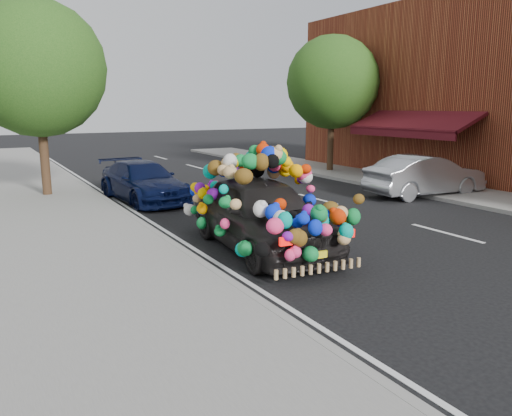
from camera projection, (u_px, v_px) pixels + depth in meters
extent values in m
plane|color=black|center=(321.00, 256.00, 9.83)|extent=(100.00, 100.00, 0.00)
cube|color=gray|center=(99.00, 292.00, 7.73)|extent=(4.00, 60.00, 0.12)
cube|color=gray|center=(213.00, 272.00, 8.68)|extent=(0.15, 60.00, 0.13)
cube|color=gray|center=(467.00, 194.00, 16.35)|extent=(3.00, 40.00, 0.12)
cube|color=#4C0E15|center=(412.00, 121.00, 18.69)|extent=(1.62, 5.20, 0.75)
cube|color=#4C0E15|center=(397.00, 132.00, 18.41)|extent=(0.06, 5.20, 0.35)
cylinder|color=#332114|center=(44.00, 155.00, 15.80)|extent=(0.28, 0.28, 2.73)
sphere|color=#184813|center=(37.00, 68.00, 15.26)|extent=(4.20, 4.20, 4.20)
cylinder|color=#332114|center=(330.00, 143.00, 21.96)|extent=(0.28, 0.28, 2.64)
sphere|color=#184813|center=(332.00, 82.00, 21.45)|extent=(4.00, 4.00, 4.00)
imported|color=black|center=(261.00, 213.00, 10.18)|extent=(2.16, 4.54, 1.50)
cube|color=red|center=(286.00, 241.00, 7.95)|extent=(0.22, 0.08, 0.14)
cube|color=red|center=(349.00, 233.00, 8.44)|extent=(0.22, 0.08, 0.14)
cube|color=yellow|center=(318.00, 255.00, 8.25)|extent=(0.34, 0.07, 0.12)
imported|color=black|center=(143.00, 181.00, 15.44)|extent=(2.08, 4.33, 1.22)
imported|color=#9D9FA5|center=(425.00, 176.00, 16.27)|extent=(4.17, 1.75, 1.34)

